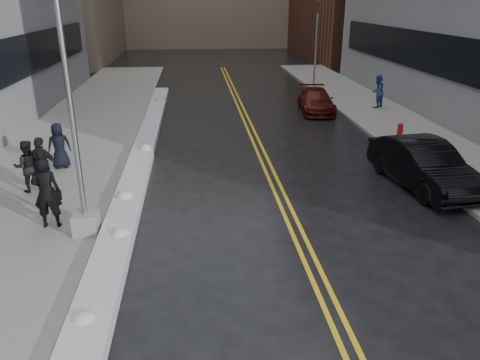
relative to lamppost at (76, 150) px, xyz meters
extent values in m
plane|color=black|center=(3.30, -2.00, -2.53)|extent=(160.00, 160.00, 0.00)
cube|color=gray|center=(-2.45, 8.00, -2.46)|extent=(5.50, 50.00, 0.15)
cube|color=gray|center=(13.30, 8.00, -2.46)|extent=(4.00, 50.00, 0.15)
cube|color=gold|center=(5.65, 8.00, -2.53)|extent=(0.12, 50.00, 0.01)
cube|color=gold|center=(5.95, 8.00, -2.53)|extent=(0.12, 50.00, 0.01)
cube|color=silver|center=(0.85, 6.00, -2.36)|extent=(0.90, 30.00, 0.34)
cube|color=gray|center=(0.00, 0.00, -2.08)|extent=(0.65, 0.65, 0.60)
cylinder|color=gray|center=(0.00, 0.00, 1.72)|extent=(0.14, 0.14, 7.00)
cylinder|color=maroon|center=(12.30, 8.00, -2.08)|extent=(0.24, 0.24, 0.60)
sphere|color=maroon|center=(12.30, 8.00, -1.78)|extent=(0.26, 0.26, 0.26)
cylinder|color=maroon|center=(12.30, 8.00, -2.03)|extent=(0.25, 0.10, 0.10)
cylinder|color=gray|center=(11.80, 22.00, 0.12)|extent=(0.14, 0.14, 5.00)
imported|color=#594C0C|center=(11.80, 22.00, 3.12)|extent=(0.16, 0.20, 1.00)
imported|color=black|center=(-1.08, 0.51, -1.36)|extent=(0.77, 0.53, 2.05)
imported|color=black|center=(-2.45, 3.22, -1.51)|extent=(1.00, 0.87, 1.74)
imported|color=black|center=(-2.04, 5.51, -1.52)|extent=(0.97, 0.79, 1.72)
imported|color=black|center=(-1.93, 3.09, -1.45)|extent=(1.18, 0.74, 1.88)
imported|color=navy|center=(13.61, 14.39, -1.45)|extent=(1.15, 1.12, 1.87)
imported|color=black|center=(10.80, 2.69, -1.72)|extent=(2.30, 5.09, 1.62)
imported|color=#470E0B|center=(10.00, 14.32, -1.89)|extent=(2.22, 4.56, 1.28)
camera|label=1|loc=(3.05, -11.76, 3.64)|focal=35.00mm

